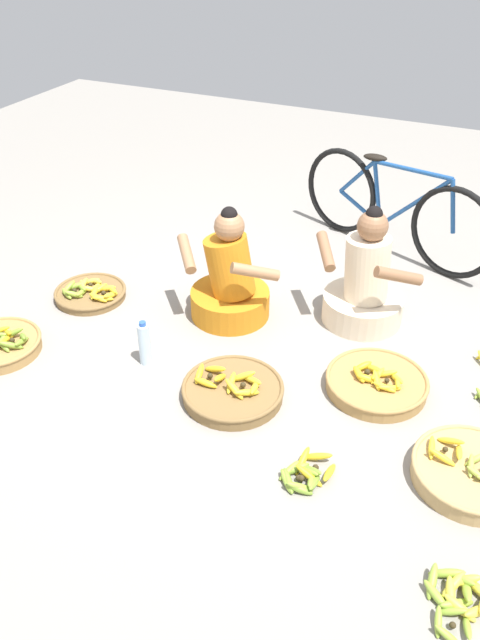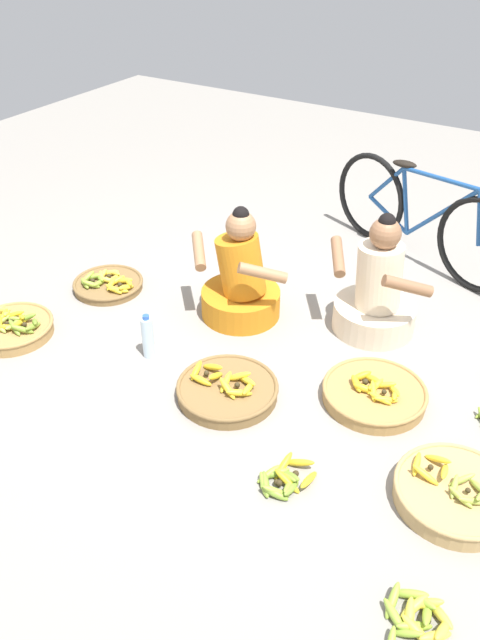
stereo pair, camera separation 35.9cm
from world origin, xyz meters
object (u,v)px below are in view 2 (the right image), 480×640
(banana_basket_back_right, at_px, (227,389))
(banana_basket_front_center, at_px, (374,393))
(vendor_woman_front, at_px, (240,283))
(banana_basket_front_left, at_px, (12,327))
(water_bottle, at_px, (148,337))
(loose_bananas_mid_left, at_px, (417,619))
(banana_basket_near_bicycle, at_px, (456,493))
(banana_basket_mid_right, at_px, (108,284))
(bicycle_leaning, at_px, (420,217))
(loose_bananas_front_right, at_px, (283,479))
(vendor_woman_behind, at_px, (376,294))

(banana_basket_back_right, xyz_separation_m, banana_basket_front_center, (0.71, 0.39, 0.00))
(vendor_woman_front, height_order, banana_basket_front_left, vendor_woman_front)
(banana_basket_back_right, height_order, water_bottle, water_bottle)
(water_bottle, bearing_deg, loose_bananas_mid_left, -22.50)
(banana_basket_front_left, xyz_separation_m, banana_basket_near_bicycle, (2.78, 0.14, 0.00))
(banana_basket_near_bicycle, distance_m, water_bottle, 1.91)
(banana_basket_mid_right, xyz_separation_m, water_bottle, (0.73, -0.46, 0.10))
(vendor_woman_front, xyz_separation_m, water_bottle, (-0.23, -0.68, -0.11))
(banana_basket_front_left, height_order, banana_basket_front_center, banana_basket_front_left)
(bicycle_leaning, distance_m, banana_basket_back_right, 2.12)
(banana_basket_near_bicycle, bearing_deg, vendor_woman_front, 153.98)
(loose_bananas_front_right, xyz_separation_m, water_bottle, (-1.18, 0.46, 0.11))
(banana_basket_mid_right, relative_size, loose_bananas_mid_left, 1.46)
(banana_basket_back_right, xyz_separation_m, loose_bananas_front_right, (0.57, -0.40, -0.02))
(banana_basket_mid_right, xyz_separation_m, loose_bananas_front_right, (1.91, -0.92, -0.01))
(banana_basket_mid_right, distance_m, water_bottle, 0.87)
(banana_basket_mid_right, relative_size, banana_basket_front_center, 0.85)
(loose_bananas_mid_left, distance_m, loose_bananas_front_right, 0.85)
(vendor_woman_behind, distance_m, banana_basket_mid_right, 1.86)
(vendor_woman_behind, relative_size, banana_basket_front_center, 1.39)
(bicycle_leaning, relative_size, banana_basket_near_bicycle, 2.76)
(banana_basket_front_left, distance_m, banana_basket_near_bicycle, 2.78)
(banana_basket_back_right, height_order, banana_basket_front_center, banana_basket_back_right)
(vendor_woman_behind, distance_m, bicycle_leaning, 1.03)
(bicycle_leaning, xyz_separation_m, loose_bananas_front_right, (0.21, -2.46, -0.33))
(banana_basket_near_bicycle, relative_size, water_bottle, 1.96)
(loose_bananas_mid_left, bearing_deg, banana_basket_back_right, 151.09)
(bicycle_leaning, bearing_deg, vendor_woman_front, -118.98)
(vendor_woman_front, height_order, banana_basket_mid_right, vendor_woman_front)
(banana_basket_mid_right, bearing_deg, banana_basket_front_center, -3.70)
(loose_bananas_mid_left, relative_size, water_bottle, 1.15)
(bicycle_leaning, distance_m, banana_basket_front_left, 2.95)
(vendor_woman_front, xyz_separation_m, vendor_woman_behind, (0.81, 0.31, 0.01))
(bicycle_leaning, bearing_deg, water_bottle, -115.84)
(banana_basket_back_right, bearing_deg, vendor_woman_behind, 67.23)
(vendor_woman_behind, height_order, water_bottle, vendor_woman_behind)
(vendor_woman_front, bearing_deg, loose_bananas_front_right, -50.42)
(bicycle_leaning, height_order, banana_basket_near_bicycle, bicycle_leaning)
(vendor_woman_front, relative_size, banana_basket_mid_right, 1.57)
(vendor_woman_behind, height_order, loose_bananas_front_right, vendor_woman_behind)
(vendor_woman_front, height_order, bicycle_leaning, vendor_woman_front)
(banana_basket_front_center, distance_m, water_bottle, 1.36)
(loose_bananas_front_right, bearing_deg, water_bottle, 158.56)
(loose_bananas_mid_left, bearing_deg, banana_basket_near_bicycle, 94.11)
(banana_basket_front_left, distance_m, water_bottle, 0.93)
(bicycle_leaning, relative_size, loose_bananas_front_right, 5.13)
(banana_basket_front_center, xyz_separation_m, loose_bananas_front_right, (-0.14, -0.79, -0.02))
(vendor_woman_front, bearing_deg, banana_basket_near_bicycle, -26.02)
(loose_bananas_front_right, bearing_deg, vendor_woman_front, 129.58)
(banana_basket_back_right, bearing_deg, loose_bananas_front_right, -34.78)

